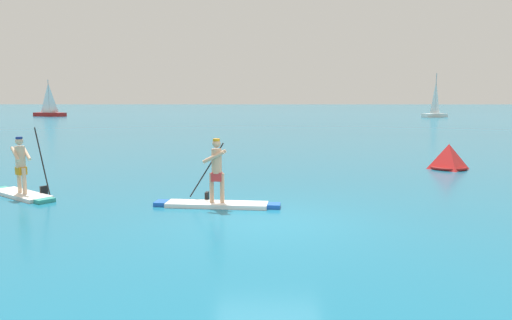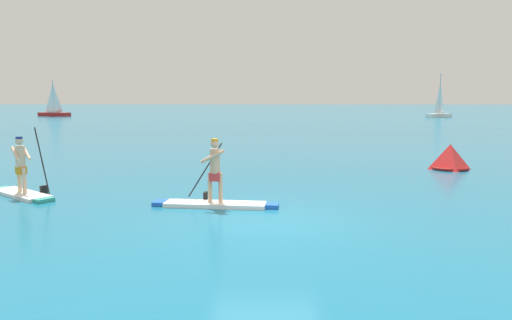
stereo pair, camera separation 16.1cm
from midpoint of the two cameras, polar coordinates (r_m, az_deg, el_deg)
name	(u,v)px [view 1 (the left image)]	position (r m, az deg, el deg)	size (l,w,h in m)	color
ground	(268,221)	(10.60, 1.06, -7.48)	(440.00, 440.00, 0.00)	#196B8C
paddleboarder_near_left	(22,183)	(14.74, -26.93, -2.57)	(2.56, 2.09, 1.97)	white
paddleboarder_mid_center	(216,192)	(12.00, -5.26, -3.91)	(3.26, 0.97, 1.78)	white
race_marker_buoy	(448,158)	(19.76, 22.19, 0.22)	(1.42, 1.42, 0.98)	red
sailboat_left_horizon	(50,112)	(80.28, -23.91, 5.41)	(5.42, 3.09, 5.69)	#A51E1E
sailboat_right_horizon	(435,111)	(74.72, 20.91, 5.59)	(4.45, 3.30, 6.46)	white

